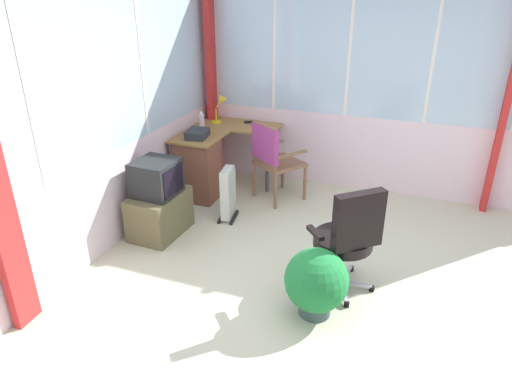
% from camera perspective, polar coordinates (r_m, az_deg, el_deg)
% --- Properties ---
extents(ground, '(5.47, 5.58, 0.06)m').
position_cam_1_polar(ground, '(4.13, 10.37, -12.37)').
color(ground, beige).
extents(north_window_panel, '(4.47, 0.07, 2.61)m').
position_cam_1_polar(north_window_panel, '(4.45, -19.21, 8.60)').
color(north_window_panel, silver).
rests_on(north_window_panel, ground).
extents(east_window_panel, '(0.07, 4.58, 2.61)m').
position_cam_1_polar(east_window_panel, '(5.68, 15.94, 12.37)').
color(east_window_panel, silver).
rests_on(east_window_panel, ground).
extents(curtain_corner, '(0.23, 0.10, 2.51)m').
position_cam_1_polar(curtain_corner, '(6.14, -5.53, 13.60)').
color(curtain_corner, red).
rests_on(curtain_corner, ground).
extents(curtain_east_far, '(0.23, 0.08, 2.51)m').
position_cam_1_polar(curtain_east_far, '(5.65, 28.72, 9.71)').
color(curtain_east_far, red).
rests_on(curtain_east_far, ground).
extents(desk, '(1.19, 1.04, 0.77)m').
position_cam_1_polar(desk, '(5.58, -6.84, 3.41)').
color(desk, olive).
rests_on(desk, ground).
extents(desk_lamp, '(0.23, 0.20, 0.35)m').
position_cam_1_polar(desk_lamp, '(6.01, -4.25, 10.82)').
color(desk_lamp, yellow).
rests_on(desk_lamp, desk).
extents(tv_remote, '(0.10, 0.15, 0.02)m').
position_cam_1_polar(tv_remote, '(5.98, -0.74, 8.69)').
color(tv_remote, black).
rests_on(tv_remote, desk).
extents(spray_bottle, '(0.06, 0.06, 0.22)m').
position_cam_1_polar(spray_bottle, '(5.80, -6.79, 8.96)').
color(spray_bottle, silver).
rests_on(spray_bottle, desk).
extents(paper_tray, '(0.33, 0.28, 0.09)m').
position_cam_1_polar(paper_tray, '(5.44, -7.30, 7.20)').
color(paper_tray, '#262C32').
rests_on(paper_tray, desk).
extents(wooden_armchair, '(0.67, 0.67, 0.96)m').
position_cam_1_polar(wooden_armchair, '(5.37, 1.89, 4.80)').
color(wooden_armchair, brown).
rests_on(wooden_armchair, ground).
extents(office_chair, '(0.61, 0.61, 0.98)m').
position_cam_1_polar(office_chair, '(3.82, 11.48, -5.21)').
color(office_chair, '#B7B7BF').
rests_on(office_chair, ground).
extents(tv_on_stand, '(0.66, 0.47, 0.82)m').
position_cam_1_polar(tv_on_stand, '(4.83, -11.98, -1.22)').
color(tv_on_stand, brown).
rests_on(tv_on_stand, ground).
extents(space_heater, '(0.36, 0.22, 0.59)m').
position_cam_1_polar(space_heater, '(5.08, -3.47, -0.11)').
color(space_heater, silver).
rests_on(space_heater, ground).
extents(potted_plant, '(0.51, 0.51, 0.57)m').
position_cam_1_polar(potted_plant, '(3.67, 7.51, -11.00)').
color(potted_plant, '#384C49').
rests_on(potted_plant, ground).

